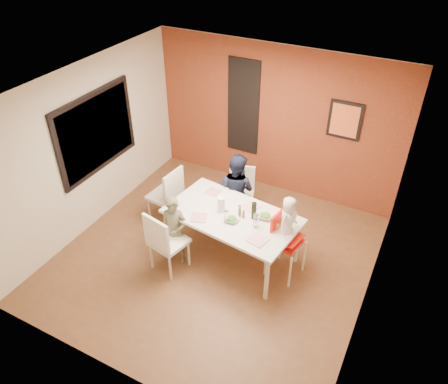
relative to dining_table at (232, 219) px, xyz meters
The scene contains 35 objects.
ground 0.77m from the dining_table, 142.99° to the right, with size 4.50×4.50×0.00m, color brown.
ceiling 1.99m from the dining_table, 142.99° to the right, with size 4.50×4.50×0.02m, color silver.
wall_back 2.19m from the dining_table, 95.69° to the left, with size 4.50×0.02×2.70m, color beige.
wall_front 2.49m from the dining_table, 94.95° to the right, with size 4.50×0.02×2.70m, color beige.
wall_left 2.54m from the dining_table, behind, with size 0.02×4.50×2.70m, color beige.
wall_right 2.14m from the dining_table, ahead, with size 0.02×4.50×2.70m, color beige.
brick_accent_wall 2.17m from the dining_table, 95.74° to the left, with size 4.50×0.02×2.70m, color maroon.
picture_window_frame 2.56m from the dining_table, behind, with size 0.05×1.70×1.30m, color black.
picture_window_pane 2.55m from the dining_table, behind, with size 0.02×1.55×1.15m, color black.
glassblock_strip 2.34m from the dining_table, 111.45° to the left, with size 0.55×0.03×1.70m, color silver.
glassblock_surround 2.34m from the dining_table, 111.50° to the left, with size 0.60×0.03×1.76m, color black.
art_print_frame 2.46m from the dining_table, 64.22° to the left, with size 0.54×0.03×0.64m, color black.
art_print_canvas 2.45m from the dining_table, 64.05° to the left, with size 0.44×0.01×0.54m, color orange.
dining_table is the anchor object (origin of this frame).
chair_near 1.04m from the dining_table, 135.03° to the right, with size 0.57×0.57×1.03m.
chair_far 1.07m from the dining_table, 108.08° to the left, with size 0.54×0.54×0.93m.
chair_left 1.35m from the dining_table, 167.85° to the left, with size 0.52×0.52×1.04m.
high_chair 0.82m from the dining_table, ahead, with size 0.51×0.51×1.05m.
child_near 0.87m from the dining_table, 146.05° to the right, with size 0.42×0.27×1.15m, color brown.
child_far 0.82m from the dining_table, 111.56° to the left, with size 0.65×0.51×1.33m, color #151A30.
toddler 0.88m from the dining_table, ahead, with size 0.36×0.23×0.74m, color beige.
plate_near_left 0.50m from the dining_table, 143.91° to the right, with size 0.22×0.22×0.01m, color silver.
plate_far_mid 0.35m from the dining_table, 60.89° to the left, with size 0.23×0.23×0.01m, color white.
plate_near_right 0.66m from the dining_table, 31.15° to the right, with size 0.24×0.24×0.01m, color white.
plate_far_left 0.65m from the dining_table, 144.54° to the left, with size 0.21×0.21×0.01m, color silver.
salad_bowl_a 0.17m from the dining_table, 66.89° to the right, with size 0.20×0.20×0.05m, color silver.
salad_bowl_b 0.50m from the dining_table, 19.48° to the left, with size 0.22×0.22×0.05m, color white.
wine_bottle 0.38m from the dining_table, 12.53° to the left, with size 0.07×0.07×0.27m, color black.
wine_glass_a 0.24m from the dining_table, 91.54° to the right, with size 0.07×0.07×0.19m, color white.
wine_glass_b 0.46m from the dining_table, 11.84° to the right, with size 0.07×0.07×0.21m, color silver.
paper_towel_roll 0.27m from the dining_table, behind, with size 0.11×0.11×0.24m, color white.
condiment_red 0.22m from the dining_table, ahead, with size 0.03×0.03×0.13m, color red.
condiment_green 0.19m from the dining_table, 11.69° to the left, with size 0.04×0.04×0.15m, color #347A28.
condiment_brown 0.18m from the dining_table, 39.16° to the left, with size 0.04×0.04×0.16m, color brown.
sippy_cup 0.71m from the dining_table, ahead, with size 0.06×0.06×0.10m, color #D46217.
Camera 1 is at (2.40, -4.35, 4.77)m, focal length 35.00 mm.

